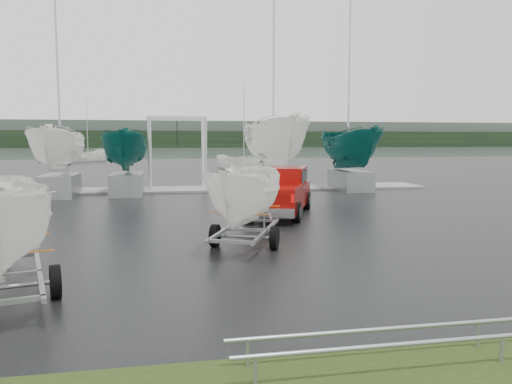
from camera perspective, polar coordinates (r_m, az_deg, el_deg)
The scene contains 16 objects.
ground_plane at distance 15.42m, azimuth -9.84°, elevation -4.67°, with size 120.00×120.00×0.00m, color black.
lake at distance 115.19m, azimuth -10.73°, elevation 4.48°, with size 300.00×300.00×0.00m, color slate.
dock at distance 28.29m, azimuth -10.31°, elevation 0.26°, with size 30.00×3.00×0.12m, color gray.
treeline at distance 185.15m, azimuth -10.80°, elevation 5.95°, with size 300.00×8.00×6.00m, color black.
far_hill at distance 193.16m, azimuth -10.81°, elevation 6.54°, with size 300.00×6.00×10.00m, color #4C5651.
pickup_truck at distance 19.15m, azimuth 2.90°, elevation 0.24°, with size 3.65×5.53×1.75m.
trailer_hitched at distance 13.06m, azimuth -1.17°, elevation 5.39°, with size 2.47×3.78×4.96m.
boat_hoist at distance 28.17m, azimuth -9.00°, elevation 5.60°, with size 3.30×2.18×4.12m.
keelboat_0 at distance 26.63m, azimuth -21.73°, elevation 7.51°, with size 2.35×3.20×10.52m.
keelboat_1 at distance 26.42m, azimuth -14.67°, elevation 7.21°, with size 2.21×3.20×6.98m.
keelboat_2 at distance 26.90m, azimuth 2.25°, elevation 9.83°, with size 2.91×3.20×11.09m.
keelboat_3 at distance 28.46m, azimuth 10.86°, elevation 7.78°, with size 2.38×3.20×10.54m.
mast_rack_2 at distance 7.48m, azimuth 25.16°, elevation -13.97°, with size 7.00×0.56×0.06m.
moored_boat_1 at distance 69.79m, azimuth -18.61°, elevation 3.37°, with size 3.68×3.68×11.42m.
moored_boat_2 at distance 49.20m, azimuth -1.39°, elevation 2.71°, with size 3.37×3.36×11.13m.
moored_boat_3 at distance 75.63m, azimuth 10.52°, elevation 3.76°, with size 3.09×3.08×10.88m.
Camera 1 is at (-0.22, -15.15, 2.83)m, focal length 35.00 mm.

